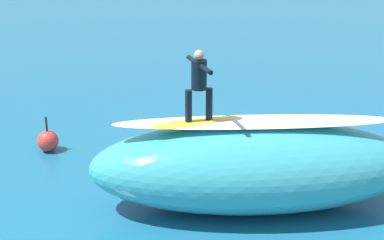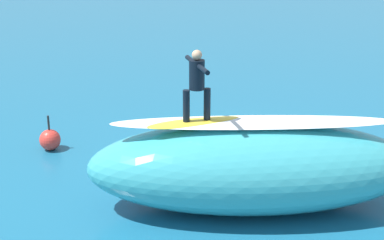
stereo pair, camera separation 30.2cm
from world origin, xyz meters
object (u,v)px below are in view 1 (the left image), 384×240
(surfboard_riding, at_px, (199,123))
(buoy_marker, at_px, (48,141))
(surfer_paddling, at_px, (188,141))
(surfboard_paddling, at_px, (187,144))
(surfer_riding, at_px, (199,80))

(surfboard_riding, distance_m, buoy_marker, 5.55)
(surfboard_riding, height_order, buoy_marker, surfboard_riding)
(surfboard_riding, xyz_separation_m, surfer_paddling, (0.53, -3.59, -1.82))
(surfboard_riding, xyz_separation_m, surfboard_paddling, (0.57, -3.70, -1.97))
(surfer_riding, bearing_deg, buoy_marker, -56.52)
(surfboard_riding, relative_size, surfer_riding, 1.43)
(buoy_marker, bearing_deg, surfer_paddling, -170.94)
(surfboard_paddling, xyz_separation_m, surfer_paddling, (-0.04, 0.11, 0.15))
(surfer_riding, relative_size, buoy_marker, 1.50)
(surfer_paddling, distance_m, buoy_marker, 3.89)
(surfer_paddling, bearing_deg, buoy_marker, 77.69)
(surfboard_riding, height_order, surfer_paddling, surfboard_riding)
(surfboard_riding, distance_m, surfboard_paddling, 4.23)
(surfboard_riding, distance_m, surfer_riding, 0.92)
(surfboard_riding, bearing_deg, surfer_riding, 67.74)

